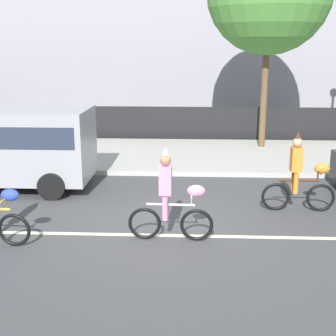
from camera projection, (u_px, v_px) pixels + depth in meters
The scene contains 8 objects.
ground_plane at pixel (164, 226), 10.18m from camera, with size 80.00×80.00×0.00m, color #424244.
road_centre_line at pixel (162, 235), 9.69m from camera, with size 36.00×0.14×0.01m, color beige.
sidewalk_curb at pixel (174, 155), 16.43m from camera, with size 60.00×5.00×0.15m, color #ADAAA3.
fence_line at pixel (177, 124), 19.07m from camera, with size 40.00×0.08×1.40m, color black.
building_backdrop at pixel (156, 47), 26.68m from camera, with size 28.00×8.00×7.43m, color #99939E.
parade_cyclist_pink at pixel (171, 200), 9.27m from camera, with size 1.72×0.50×1.92m.
parade_cyclist_orange at pixel (300, 177), 10.93m from camera, with size 1.72×0.50×1.92m.
parked_van_grey at pixel (1, 142), 12.66m from camera, with size 5.00×2.22×2.18m.
Camera 1 is at (0.54, -9.50, 3.83)m, focal length 50.00 mm.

